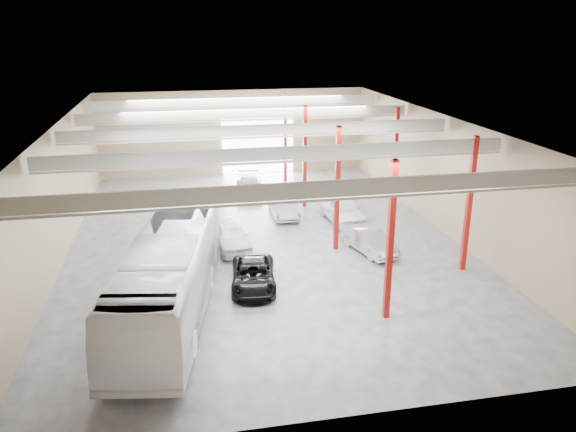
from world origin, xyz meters
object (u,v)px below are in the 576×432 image
object	(u,v)px
black_sedan	(253,275)
car_row_c	(249,186)
car_row_a	(231,236)
car_row_b	(283,204)
car_right_near	(369,240)
coach_bus	(169,276)
car_right_far	(343,209)

from	to	relation	value
black_sedan	car_row_c	size ratio (longest dim) A/B	0.97
car_row_a	car_row_c	world-z (taller)	car_row_a
black_sedan	car_row_a	bearing A→B (deg)	103.32
car_row_b	car_right_near	distance (m)	8.02
coach_bus	black_sedan	world-z (taller)	coach_bus
car_right_near	car_right_far	xyz separation A→B (m)	(0.00, 5.20, 0.16)
car_row_c	car_right_far	size ratio (longest dim) A/B	0.96
black_sedan	car_row_b	size ratio (longest dim) A/B	1.00
car_row_c	car_right_far	distance (m)	8.83
car_row_b	car_right_far	distance (m)	4.05
car_row_b	car_row_c	bearing A→B (deg)	107.91
car_row_a	car_right_far	bearing A→B (deg)	16.50
car_row_a	car_row_c	xyz separation A→B (m)	(2.40, 10.40, -0.08)
coach_bus	car_row_a	size ratio (longest dim) A/B	2.97
coach_bus	car_right_near	size ratio (longest dim) A/B	3.22
coach_bus	black_sedan	size ratio (longest dim) A/B	2.91
coach_bus	car_row_c	size ratio (longest dim) A/B	2.82
car_row_b	coach_bus	bearing A→B (deg)	-119.85
car_right_near	car_row_a	bearing A→B (deg)	150.25
car_row_a	car_row_b	size ratio (longest dim) A/B	0.98
car_right_near	car_right_far	distance (m)	5.20
black_sedan	car_row_b	world-z (taller)	car_row_b
black_sedan	car_right_far	size ratio (longest dim) A/B	0.92
car_row_a	car_row_b	distance (m)	6.55
black_sedan	car_row_c	bearing A→B (deg)	90.45
black_sedan	car_row_c	world-z (taller)	car_row_c
car_row_b	car_right_near	size ratio (longest dim) A/B	1.11
black_sedan	car_row_a	xyz separation A→B (m)	(-0.56, 5.20, 0.13)
black_sedan	car_row_c	distance (m)	15.71
black_sedan	car_right_near	xyz separation A→B (m)	(6.94, 3.19, 0.04)
car_row_b	car_right_far	xyz separation A→B (m)	(3.51, -2.01, 0.08)
car_right_far	car_row_c	bearing A→B (deg)	120.91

